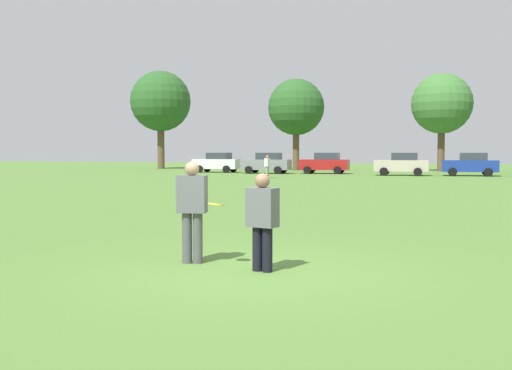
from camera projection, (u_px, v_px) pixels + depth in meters
ground_plane at (253, 272)px, 9.33m from camera, size 188.32×188.32×0.00m
player_thrower at (192, 206)px, 10.01m from camera, size 0.52×0.36×1.70m
player_defender at (262, 217)px, 9.32m from camera, size 0.51×0.36×1.53m
frisbee at (216, 204)px, 9.70m from camera, size 0.27×0.27×0.09m
parked_car_near_left at (217, 162)px, 55.63m from camera, size 4.29×2.39×1.82m
parked_car_mid_left at (267, 163)px, 52.72m from camera, size 4.29×2.39×1.82m
parked_car_center at (325, 163)px, 52.40m from camera, size 4.29×2.39×1.82m
parked_car_mid_right at (402, 164)px, 48.17m from camera, size 4.29×2.39×1.82m
parked_car_near_right at (470, 164)px, 47.29m from camera, size 4.29×2.39×1.82m
bystander_sideline_watcher at (267, 165)px, 43.44m from camera, size 0.33×0.49×1.65m
tree_west_oak at (161, 102)px, 67.56m from camera, size 6.75×6.75×10.97m
tree_west_maple at (296, 107)px, 61.76m from camera, size 5.77×5.77×9.38m
tree_center_elm at (442, 104)px, 58.53m from camera, size 5.87×5.87×9.53m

